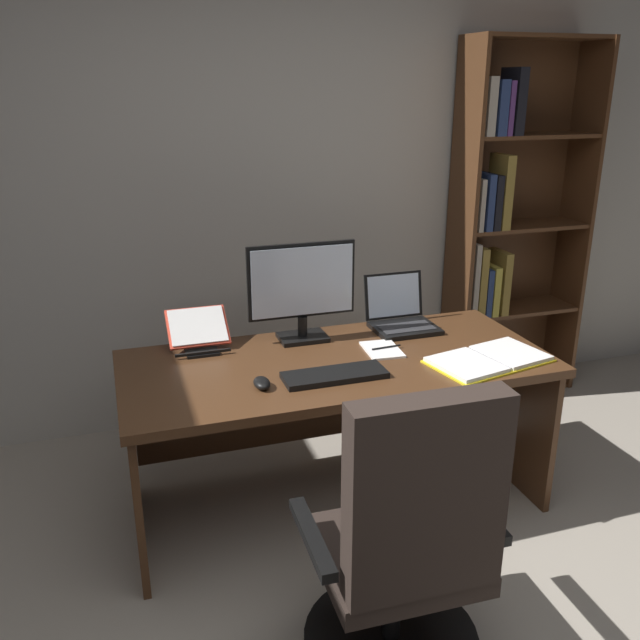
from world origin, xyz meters
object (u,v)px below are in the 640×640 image
at_px(desk, 330,391).
at_px(office_chair, 406,557).
at_px(monitor, 302,291).
at_px(keyboard, 335,375).
at_px(computer_mouse, 262,383).
at_px(reading_stand_with_book, 198,331).
at_px(open_binder, 489,359).
at_px(pen, 386,347).
at_px(bookshelf, 503,236).
at_px(notepad, 382,350).
at_px(laptop, 401,317).

xyz_separation_m(desk, office_chair, (-0.10, -1.03, -0.09)).
bearing_deg(monitor, keyboard, -90.00).
height_order(keyboard, computer_mouse, computer_mouse).
relative_size(reading_stand_with_book, open_binder, 0.48).
distance_m(monitor, reading_stand_with_book, 0.50).
xyz_separation_m(office_chair, pen, (0.35, 0.98, 0.29)).
xyz_separation_m(computer_mouse, reading_stand_with_book, (-0.17, 0.50, 0.06)).
relative_size(office_chair, open_binder, 1.88).
relative_size(bookshelf, monitor, 4.15).
relative_size(office_chair, notepad, 4.96).
bearing_deg(bookshelf, pen, -143.07).
bearing_deg(open_binder, keyboard, 163.93).
bearing_deg(notepad, keyboard, -144.85).
distance_m(desk, notepad, 0.30).
relative_size(notepad, pen, 1.50).
height_order(computer_mouse, notepad, computer_mouse).
height_order(bookshelf, notepad, bookshelf).
relative_size(bookshelf, reading_stand_with_book, 7.75).
distance_m(reading_stand_with_book, notepad, 0.82).
bearing_deg(computer_mouse, laptop, 29.83).
distance_m(desk, laptop, 0.53).
bearing_deg(pen, open_binder, -35.50).
height_order(bookshelf, keyboard, bookshelf).
bearing_deg(office_chair, monitor, 90.09).
xyz_separation_m(reading_stand_with_book, pen, (0.78, -0.29, -0.06)).
height_order(bookshelf, office_chair, bookshelf).
distance_m(office_chair, notepad, 1.07).
bearing_deg(pen, computer_mouse, -161.33).
height_order(bookshelf, open_binder, bookshelf).
distance_m(office_chair, open_binder, 1.05).
xyz_separation_m(bookshelf, open_binder, (-0.73, -1.08, -0.26)).
height_order(desk, reading_stand_with_book, reading_stand_with_book).
bearing_deg(laptop, desk, -154.77).
bearing_deg(computer_mouse, pen, 18.67).
bearing_deg(open_binder, office_chair, -146.22).
distance_m(bookshelf, monitor, 1.52).
relative_size(desk, pen, 13.06).
bearing_deg(office_chair, desk, 85.93).
distance_m(monitor, pen, 0.46).
height_order(office_chair, open_binder, office_chair).
height_order(office_chair, reading_stand_with_book, office_chair).
xyz_separation_m(office_chair, computer_mouse, (-0.27, 0.77, 0.29)).
xyz_separation_m(keyboard, reading_stand_with_book, (-0.47, 0.50, 0.06)).
bearing_deg(bookshelf, reading_stand_with_book, -164.30).
bearing_deg(laptop, bookshelf, 32.14).
xyz_separation_m(desk, notepad, (0.23, -0.05, 0.19)).
height_order(monitor, laptop, monitor).
xyz_separation_m(monitor, laptop, (0.50, 0.00, -0.18)).
height_order(monitor, reading_stand_with_book, monitor).
height_order(keyboard, reading_stand_with_book, reading_stand_with_book).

